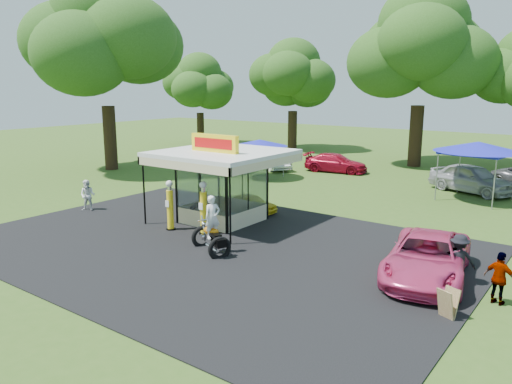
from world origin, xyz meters
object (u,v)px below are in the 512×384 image
spectator_west (88,195)px  bg_car_a (272,160)px  pink_sedan (427,257)px  tent_east (478,147)px  gas_pump_left (170,207)px  gas_pump_right (204,209)px  tent_west (260,143)px  bg_car_c (472,178)px  spectator_east_b (500,278)px  gas_station_kiosk (222,185)px  spectator_east_a (459,260)px  kiosk_car (251,203)px  a_frame_sign (448,304)px  motorcycle (212,230)px  bg_car_b (336,163)px

spectator_west → bg_car_a: bearing=57.7°
pink_sedan → tent_east: 13.59m
gas_pump_left → gas_pump_right: (1.65, 0.38, 0.04)m
tent_west → bg_car_c: bearing=15.5°
spectator_west → tent_east: tent_east is taller
spectator_west → spectator_east_b: 19.39m
bg_car_c → bg_car_a: bearing=110.6°
gas_station_kiosk → spectator_east_a: gas_station_kiosk is taller
kiosk_car → gas_pump_left: bearing=168.9°
a_frame_sign → pink_sedan: pink_sedan is taller
kiosk_car → spectator_east_b: (12.44, -4.38, 0.32)m
gas_pump_left → bg_car_c: size_ratio=0.44×
a_frame_sign → pink_sedan: (-1.43, 2.62, 0.30)m
gas_station_kiosk → spectator_east_b: (12.44, -2.18, -0.98)m
motorcycle → pink_sedan: size_ratio=0.44×
spectator_east_b → tent_west: (-17.73, 12.41, 1.64)m
gas_station_kiosk → pink_sedan: size_ratio=1.01×
pink_sedan → bg_car_b: pink_sedan is taller
motorcycle → tent_east: 16.79m
gas_pump_right → bg_car_c: (7.11, 15.98, -0.26)m
motorcycle → tent_west: 16.10m
gas_pump_right → pink_sedan: gas_pump_right is taller
spectator_west → tent_east: bearing=11.2°
spectator_west → bg_car_b: spectator_west is taller
motorcycle → bg_car_b: 19.94m
kiosk_car → spectator_west: bearing=124.1°
gas_pump_right → spectator_east_b: (11.72, -0.06, -0.33)m
gas_pump_left → spectator_east_a: 12.05m
bg_car_b → tent_east: (10.63, -3.76, 2.31)m
motorcycle → spectator_east_b: size_ratio=1.47×
motorcycle → tent_west: bearing=144.5°
spectator_west → pink_sedan: bearing=-28.2°
motorcycle → tent_east: bearing=94.5°
spectator_east_b → bg_car_b: bearing=-36.3°
bg_car_a → tent_east: 15.58m
bg_car_b → kiosk_car: bearing=-179.0°
gas_pump_left → tent_east: bearing=56.9°
a_frame_sign → gas_pump_right: bearing=-166.7°
pink_sedan → tent_west: tent_west is taller
bg_car_a → bg_car_c: (14.66, -0.10, 0.16)m
tent_west → bg_car_a: bearing=112.4°
gas_pump_left → gas_pump_right: 1.69m
motorcycle → bg_car_b: motorcycle is taller
motorcycle → a_frame_sign: bearing=22.9°
bg_car_a → tent_east: bearing=-65.7°
bg_car_a → tent_west: tent_west is taller
a_frame_sign → kiosk_car: size_ratio=0.31×
gas_pump_right → spectator_east_a: size_ratio=1.40×
gas_station_kiosk → pink_sedan: 10.24m
gas_pump_left → bg_car_c: bearing=61.8°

